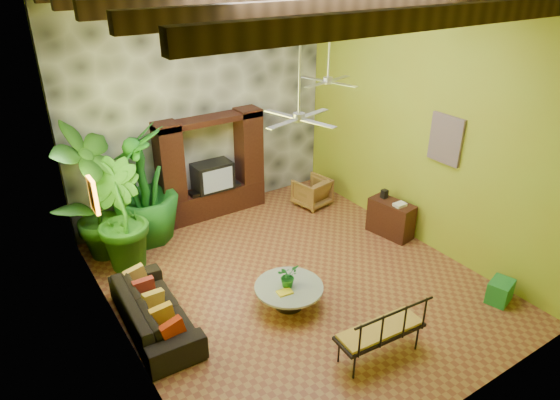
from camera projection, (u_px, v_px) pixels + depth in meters
ground at (292, 280)px, 9.10m from camera, size 7.00×7.00×0.00m
back_wall at (200, 102)px, 10.60m from camera, size 6.00×0.02×5.00m
left_wall at (105, 196)px, 6.51m from camera, size 0.02×7.00×5.00m
right_wall at (424, 120)px, 9.46m from camera, size 0.02×7.00×5.00m
stone_accent_wall at (201, 103)px, 10.56m from camera, size 5.98×0.10×4.98m
entertainment_center at (212, 174)px, 11.01m from camera, size 2.40×0.55×2.30m
ceiling_fan_front at (299, 104)px, 7.18m from camera, size 1.28×1.28×1.86m
ceiling_fan_back at (328, 70)px, 9.27m from camera, size 1.28×1.28×1.86m
wall_art_mask at (93, 195)px, 7.45m from camera, size 0.06×0.32×0.55m
wall_art_painting at (446, 139)px, 9.08m from camera, size 0.06×0.70×0.90m
sofa at (154, 311)px, 7.81m from camera, size 0.95×2.24×0.65m
wicker_armchair at (312, 192)px, 11.65m from camera, size 0.83×0.85×0.67m
tall_plant_a at (93, 194)px, 9.19m from camera, size 1.72×1.67×2.72m
tall_plant_b at (118, 217)px, 9.08m from camera, size 1.26×1.39×2.07m
tall_plant_c at (142, 186)px, 9.89m from camera, size 1.74×1.74×2.42m
coffee_table at (289, 293)px, 8.32m from camera, size 1.15×1.15×0.40m
centerpiece_plant at (288, 276)px, 8.19m from camera, size 0.43×0.40×0.38m
yellow_tray at (285, 292)px, 8.09m from camera, size 0.26×0.20×0.03m
iron_bench at (384, 329)px, 7.10m from camera, size 1.39×0.59×0.57m
side_console at (391, 218)px, 10.40m from camera, size 0.58×1.00×0.76m
green_bin at (500, 291)px, 8.47m from camera, size 0.53×0.45×0.39m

